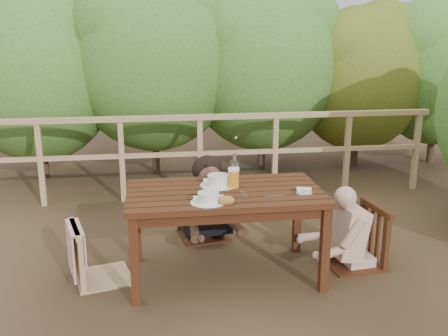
{
  "coord_description": "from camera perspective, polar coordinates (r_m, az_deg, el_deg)",
  "views": [
    {
      "loc": [
        -0.57,
        -3.86,
        1.98
      ],
      "look_at": [
        0.0,
        0.05,
        0.9
      ],
      "focal_mm": 41.55,
      "sensor_mm": 36.0,
      "label": 1
    }
  ],
  "objects": [
    {
      "name": "butter_tub",
      "position": [
        4.09,
        8.79,
        -2.58
      ],
      "size": [
        0.13,
        0.11,
        0.05
      ],
      "primitive_type": "cube",
      "rotation": [
        0.0,
        0.0,
        -0.29
      ],
      "color": "white",
      "rests_on": "table"
    },
    {
      "name": "bottle",
      "position": [
        4.21,
        1.17,
        -0.23
      ],
      "size": [
        0.07,
        0.07,
        0.28
      ],
      "primitive_type": "cylinder",
      "color": "silver",
      "rests_on": "table"
    },
    {
      "name": "table",
      "position": [
        4.23,
        0.1,
        -7.3
      ],
      "size": [
        1.54,
        0.87,
        0.71
      ],
      "primitive_type": "cube",
      "color": "#35190C",
      "rests_on": "ground"
    },
    {
      "name": "soup_far",
      "position": [
        4.23,
        -0.59,
        -1.43
      ],
      "size": [
        0.3,
        0.3,
        0.1
      ],
      "primitive_type": "cylinder",
      "color": "white",
      "rests_on": "table"
    },
    {
      "name": "soup_near",
      "position": [
        3.82,
        -1.72,
        -3.34
      ],
      "size": [
        0.27,
        0.27,
        0.09
      ],
      "primitive_type": "cylinder",
      "color": "white",
      "rests_on": "table"
    },
    {
      "name": "chair_far",
      "position": [
        4.96,
        -2.31,
        -2.59
      ],
      "size": [
        0.52,
        0.52,
        0.92
      ],
      "primitive_type": "cube",
      "rotation": [
        0.0,
        0.0,
        0.16
      ],
      "color": "#35190C",
      "rests_on": "ground"
    },
    {
      "name": "bread_roll",
      "position": [
        3.8,
        0.27,
        -3.61
      ],
      "size": [
        0.12,
        0.09,
        0.07
      ],
      "primitive_type": "ellipsoid",
      "color": "#B07B38",
      "rests_on": "table"
    },
    {
      "name": "beer_glass",
      "position": [
        4.16,
        1.06,
        -1.17
      ],
      "size": [
        0.09,
        0.09,
        0.18
      ],
      "primitive_type": "cylinder",
      "color": "orange",
      "rests_on": "table"
    },
    {
      "name": "railing",
      "position": [
        6.07,
        -2.65,
        1.19
      ],
      "size": [
        5.6,
        0.1,
        1.01
      ],
      "primitive_type": "cube",
      "color": "tan",
      "rests_on": "ground"
    },
    {
      "name": "chair_left",
      "position": [
        4.25,
        -13.46,
        -6.23
      ],
      "size": [
        0.55,
        0.55,
        0.91
      ],
      "primitive_type": "cube",
      "rotation": [
        0.0,
        0.0,
        1.83
      ],
      "color": "tan",
      "rests_on": "ground"
    },
    {
      "name": "chair_right",
      "position": [
        4.52,
        14.17,
        -4.57
      ],
      "size": [
        0.53,
        0.53,
        0.96
      ],
      "primitive_type": "cube",
      "rotation": [
        0.0,
        0.0,
        -1.46
      ],
      "color": "#35190C",
      "rests_on": "ground"
    },
    {
      "name": "woman",
      "position": [
        4.93,
        -2.36,
        -0.51
      ],
      "size": [
        0.61,
        0.71,
        1.28
      ],
      "primitive_type": null,
      "rotation": [
        0.0,
        0.0,
        3.31
      ],
      "color": "black",
      "rests_on": "ground"
    },
    {
      "name": "diner_right",
      "position": [
        4.5,
        14.6,
        -3.4
      ],
      "size": [
        0.62,
        0.53,
        1.15
      ],
      "primitive_type": null,
      "rotation": [
        0.0,
        0.0,
        1.68
      ],
      "color": "#D2AC8F",
      "rests_on": "ground"
    },
    {
      "name": "ground",
      "position": [
        4.38,
        0.1,
        -11.62
      ],
      "size": [
        60.0,
        60.0,
        0.0
      ],
      "primitive_type": "plane",
      "color": "#4E3721",
      "rests_on": "ground"
    },
    {
      "name": "tumbler",
      "position": [
        3.9,
        2.3,
        -3.11
      ],
      "size": [
        0.06,
        0.06,
        0.07
      ],
      "primitive_type": "cylinder",
      "color": "silver",
      "rests_on": "table"
    },
    {
      "name": "hedge_row",
      "position": [
        7.13,
        -0.47,
        14.61
      ],
      "size": [
        6.6,
        1.6,
        3.8
      ],
      "primitive_type": null,
      "color": "#3E6727",
      "rests_on": "ground"
    }
  ]
}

